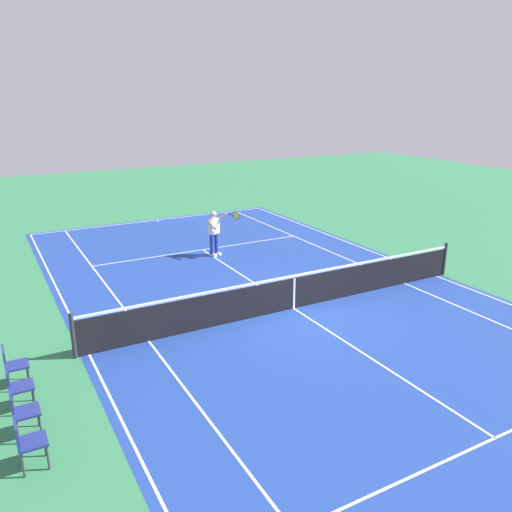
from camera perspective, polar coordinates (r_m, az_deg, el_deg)
ground_plane at (r=14.29m, az=4.18°, el=-5.82°), size 60.00×60.00×0.00m
court_slab at (r=14.29m, az=4.18°, el=-5.81°), size 24.20×11.40×0.00m
court_line_markings at (r=14.29m, az=4.18°, el=-5.80°), size 23.85×11.05×0.01m
tennis_net at (r=14.10m, az=4.22°, el=-3.98°), size 0.10×11.70×1.08m
tennis_player_near at (r=18.66m, az=-4.60°, el=2.80°), size 0.92×0.94×1.70m
tennis_ball at (r=13.60m, az=-5.78°, el=-6.95°), size 0.07×0.07×0.07m
spectator_chair_0 at (r=9.18m, az=-24.14°, el=-18.13°), size 0.44×0.44×0.88m
spectator_chair_1 at (r=9.95m, az=-24.66°, el=-15.27°), size 0.44×0.44×0.88m
spectator_chair_2 at (r=10.73m, az=-25.09°, el=-12.82°), size 0.44×0.44×0.88m
spectator_chair_3 at (r=11.53m, az=-25.45°, el=-10.71°), size 0.44×0.44×0.88m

